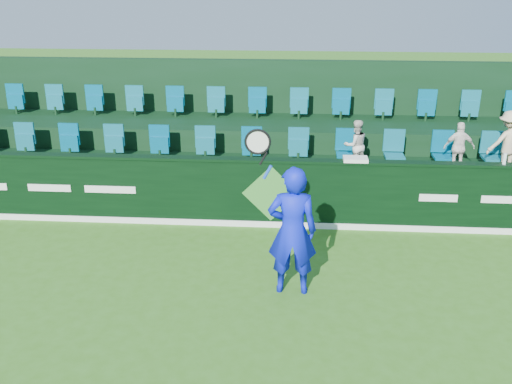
# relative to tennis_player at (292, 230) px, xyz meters

# --- Properties ---
(ground) EXTENTS (60.00, 60.00, 0.00)m
(ground) POSITION_rel_tennis_player_xyz_m (-0.41, -1.59, -1.02)
(ground) COLOR #356C19
(ground) RESTS_ON ground
(sponsor_hoarding) EXTENTS (16.00, 0.25, 1.35)m
(sponsor_hoarding) POSITION_rel_tennis_player_xyz_m (-0.41, 2.41, -0.35)
(sponsor_hoarding) COLOR black
(sponsor_hoarding) RESTS_ON ground
(stand_tier_front) EXTENTS (16.00, 2.00, 0.80)m
(stand_tier_front) POSITION_rel_tennis_player_xyz_m (-0.41, 3.51, -0.62)
(stand_tier_front) COLOR black
(stand_tier_front) RESTS_ON ground
(stand_tier_back) EXTENTS (16.00, 1.80, 1.30)m
(stand_tier_back) POSITION_rel_tennis_player_xyz_m (-0.41, 5.41, -0.37)
(stand_tier_back) COLOR black
(stand_tier_back) RESTS_ON ground
(stand_rear) EXTENTS (16.00, 4.10, 2.60)m
(stand_rear) POSITION_rel_tennis_player_xyz_m (-0.41, 5.85, 0.19)
(stand_rear) COLOR black
(stand_rear) RESTS_ON ground
(seat_row_front) EXTENTS (13.50, 0.50, 0.60)m
(seat_row_front) POSITION_rel_tennis_player_xyz_m (-0.41, 3.91, 0.08)
(seat_row_front) COLOR #015674
(seat_row_front) RESTS_ON stand_tier_front
(seat_row_back) EXTENTS (13.50, 0.50, 0.60)m
(seat_row_back) POSITION_rel_tennis_player_xyz_m (-0.41, 5.71, 0.58)
(seat_row_back) COLOR #015674
(seat_row_back) RESTS_ON stand_tier_back
(tennis_player) EXTENTS (1.14, 0.49, 2.66)m
(tennis_player) POSITION_rel_tennis_player_xyz_m (0.00, 0.00, 0.00)
(tennis_player) COLOR #0C19D6
(tennis_player) RESTS_ON ground
(spectator_left) EXTENTS (0.61, 0.54, 1.04)m
(spectator_left) POSITION_rel_tennis_player_xyz_m (1.24, 3.53, 0.30)
(spectator_left) COLOR beige
(spectator_left) RESTS_ON stand_tier_front
(spectator_middle) EXTENTS (0.61, 0.26, 1.04)m
(spectator_middle) POSITION_rel_tennis_player_xyz_m (3.30, 3.53, 0.30)
(spectator_middle) COLOR white
(spectator_middle) RESTS_ON stand_tier_front
(spectator_right) EXTENTS (0.91, 0.65, 1.28)m
(spectator_right) POSITION_rel_tennis_player_xyz_m (4.24, 3.53, 0.42)
(spectator_right) COLOR beige
(spectator_right) RESTS_ON stand_tier_front
(towel) EXTENTS (0.45, 0.29, 0.07)m
(towel) POSITION_rel_tennis_player_xyz_m (1.13, 2.41, 0.36)
(towel) COLOR white
(towel) RESTS_ON sponsor_hoarding
(drinks_bottle) EXTENTS (0.07, 0.07, 0.20)m
(drinks_bottle) POSITION_rel_tennis_player_xyz_m (3.80, 2.41, 0.43)
(drinks_bottle) COLOR white
(drinks_bottle) RESTS_ON sponsor_hoarding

